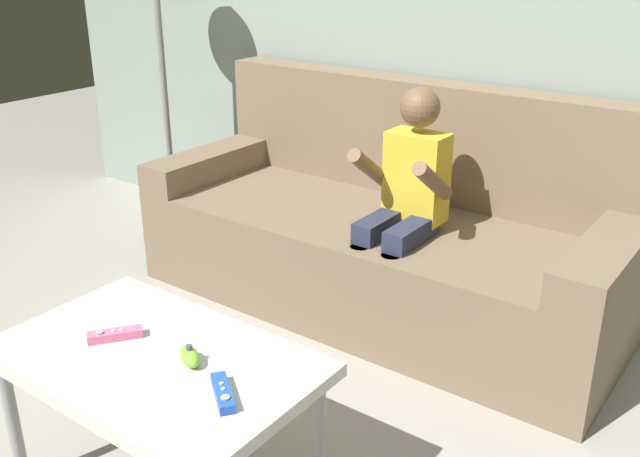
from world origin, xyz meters
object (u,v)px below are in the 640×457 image
Objects in this scene: coffee_table at (156,371)px; game_remote_pink_far_corner at (115,335)px; couch at (387,234)px; person_seated_on_couch at (404,200)px; game_remote_blue_near_edge at (223,393)px; nunchuk_lime at (190,356)px.

coffee_table is 6.18× the size of game_remote_pink_far_corner.
couch reaches higher than game_remote_pink_far_corner.
person_seated_on_couch is at bearing 87.79° from coffee_table.
game_remote_blue_near_edge is at bearing -2.91° from game_remote_pink_far_corner.
person_seated_on_couch is 7.00× the size of game_remote_pink_far_corner.
nunchuk_lime reaches higher than game_remote_pink_far_corner.
person_seated_on_couch is 1.13× the size of coffee_table.
game_remote_blue_near_edge is at bearing -74.13° from couch.
coffee_table is 0.27m from game_remote_blue_near_edge.
nunchuk_lime is at bearing 15.08° from coffee_table.
game_remote_blue_near_edge is 0.17m from nunchuk_lime.
game_remote_pink_far_corner is (-0.19, -1.17, -0.07)m from person_seated_on_couch.
game_remote_blue_near_edge is (0.22, -1.20, -0.07)m from person_seated_on_couch.
game_remote_blue_near_edge is at bearing -79.66° from person_seated_on_couch.
nunchuk_lime is at bearing -80.15° from couch.
nunchuk_lime is (0.10, 0.03, 0.07)m from coffee_table.
game_remote_blue_near_edge reaches higher than coffee_table.
game_remote_blue_near_edge is at bearing -18.68° from nunchuk_lime.
nunchuk_lime is at bearing 8.04° from game_remote_pink_far_corner.
couch is 2.09× the size of person_seated_on_couch.
game_remote_blue_near_edge is (0.26, -0.03, 0.06)m from coffee_table.
couch is at bearing 99.85° from nunchuk_lime.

